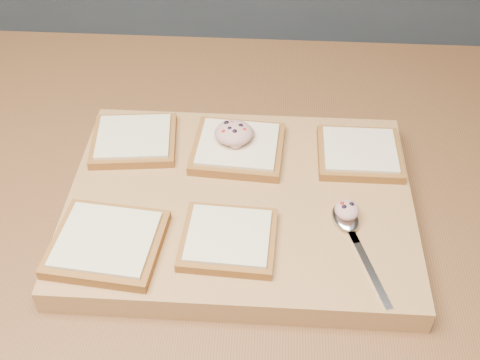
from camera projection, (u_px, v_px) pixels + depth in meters
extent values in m
cube|color=slate|center=(289.00, 360.00, 1.19)|extent=(1.90, 0.75, 0.84)
cube|color=brown|center=(307.00, 204.00, 0.87)|extent=(2.00, 0.80, 0.06)
cube|color=slate|center=(290.00, 0.00, 2.19)|extent=(3.60, 0.60, 0.90)
cube|color=tan|center=(240.00, 205.00, 0.81)|extent=(0.45, 0.35, 0.04)
cube|color=brown|center=(134.00, 141.00, 0.86)|extent=(0.13, 0.12, 0.01)
cube|color=beige|center=(133.00, 136.00, 0.86)|extent=(0.11, 0.10, 0.00)
cube|color=brown|center=(238.00, 149.00, 0.85)|extent=(0.13, 0.12, 0.01)
cube|color=beige|center=(238.00, 144.00, 0.85)|extent=(0.12, 0.11, 0.00)
cube|color=brown|center=(359.00, 154.00, 0.84)|extent=(0.12, 0.11, 0.01)
cube|color=beige|center=(360.00, 149.00, 0.84)|extent=(0.10, 0.09, 0.00)
cube|color=brown|center=(107.00, 244.00, 0.73)|extent=(0.14, 0.13, 0.01)
cube|color=beige|center=(106.00, 239.00, 0.72)|extent=(0.12, 0.11, 0.00)
cube|color=brown|center=(229.00, 239.00, 0.73)|extent=(0.12, 0.11, 0.01)
cube|color=beige|center=(228.00, 235.00, 0.73)|extent=(0.10, 0.09, 0.00)
ellipsoid|color=tan|center=(234.00, 133.00, 0.84)|extent=(0.05, 0.05, 0.02)
sphere|color=black|center=(241.00, 126.00, 0.84)|extent=(0.01, 0.01, 0.01)
sphere|color=black|center=(227.00, 123.00, 0.84)|extent=(0.01, 0.01, 0.01)
sphere|color=black|center=(235.00, 132.00, 0.83)|extent=(0.01, 0.01, 0.01)
sphere|color=black|center=(230.00, 129.00, 0.83)|extent=(0.01, 0.01, 0.01)
sphere|color=#A5140C|center=(244.00, 130.00, 0.83)|extent=(0.01, 0.01, 0.01)
sphere|color=#A5140C|center=(232.00, 123.00, 0.84)|extent=(0.01, 0.01, 0.01)
sphere|color=#A5140C|center=(224.00, 132.00, 0.83)|extent=(0.01, 0.01, 0.01)
ellipsoid|color=silver|center=(345.00, 217.00, 0.76)|extent=(0.05, 0.06, 0.01)
cube|color=silver|center=(352.00, 234.00, 0.74)|extent=(0.02, 0.03, 0.00)
cube|color=silver|center=(368.00, 267.00, 0.71)|extent=(0.04, 0.12, 0.00)
ellipsoid|color=tan|center=(347.00, 210.00, 0.75)|extent=(0.03, 0.03, 0.02)
sphere|color=black|center=(351.00, 205.00, 0.75)|extent=(0.01, 0.01, 0.01)
sphere|color=black|center=(344.00, 207.00, 0.74)|extent=(0.01, 0.01, 0.01)
sphere|color=#A5140C|center=(342.00, 204.00, 0.75)|extent=(0.01, 0.01, 0.01)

